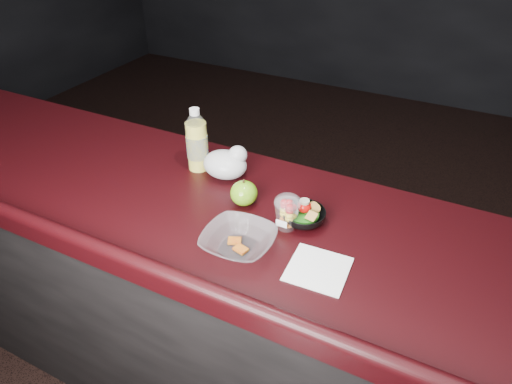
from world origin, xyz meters
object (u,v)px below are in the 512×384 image
Objects in this scene: snack_bowl at (303,215)px; fruit_cup at (287,211)px; green_apple at (244,193)px; takeout_bowl at (239,241)px; lemonade_bottle at (197,144)px.

fruit_cup is at bearing -128.15° from snack_bowl.
snack_bowl is (0.21, -0.00, -0.02)m from green_apple.
takeout_bowl is (0.09, -0.20, -0.02)m from green_apple.
lemonade_bottle reaches higher than fruit_cup.
fruit_cup is 0.54× the size of takeout_bowl.
fruit_cup is 0.18m from takeout_bowl.
green_apple is at bearing 179.01° from snack_bowl.
green_apple is (0.25, -0.12, -0.06)m from lemonade_bottle.
fruit_cup is at bearing -15.77° from green_apple.
takeout_bowl is at bearing -119.23° from fruit_cup.
lemonade_bottle is 0.46m from fruit_cup.
lemonade_bottle is at bearing 154.07° from green_apple.
snack_bowl is 0.68× the size of takeout_bowl.
lemonade_bottle is at bearing 158.01° from fruit_cup.
snack_bowl is at bearing 51.85° from fruit_cup.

